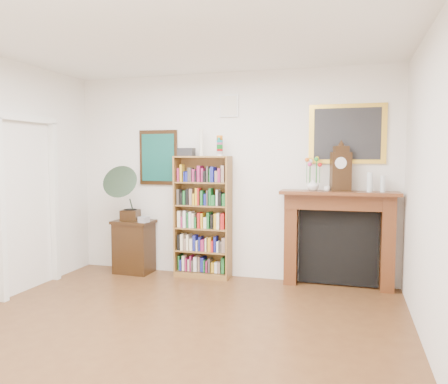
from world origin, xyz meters
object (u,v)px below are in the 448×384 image
bottle_left (370,182)px  bottle_right (383,184)px  cd_stack (144,220)px  flower_vase (313,185)px  gramophone (125,190)px  side_cabinet (134,247)px  bookshelf (203,210)px  teacup (327,189)px  mantel_clock (341,169)px  fireplace (338,230)px

bottle_left → bottle_right: (0.15, 0.02, -0.02)m
cd_stack → flower_vase: flower_vase is taller
gramophone → side_cabinet: bearing=45.6°
bookshelf → bottle_left: (2.17, -0.02, 0.42)m
teacup → bottle_right: size_ratio=0.39×
mantel_clock → bottle_right: bearing=-16.9°
fireplace → bottle_left: bearing=-12.6°
fireplace → mantel_clock: size_ratio=2.61×
cd_stack → mantel_clock: bearing=4.0°
bottle_left → bottle_right: bottle_left is taller
gramophone → bottle_left: (3.26, 0.14, 0.16)m
gramophone → mantel_clock: bearing=-6.3°
bookshelf → bottle_left: size_ratio=8.02×
fireplace → flower_vase: size_ratio=9.33×
side_cabinet → teacup: bearing=2.2°
flower_vase → bookshelf: bearing=179.0°
bookshelf → fireplace: bearing=2.3°
mantel_clock → side_cabinet: bearing=163.5°
gramophone → bottle_right: size_ratio=3.91×
mantel_clock → flower_vase: (-0.33, -0.02, -0.19)m
bottle_left → flower_vase: bearing=-179.5°
bookshelf → flower_vase: bookshelf is taller
bookshelf → bottle_right: 2.35m
side_cabinet → cd_stack: cd_stack is taller
gramophone → cd_stack: bearing=-14.8°
cd_stack → mantel_clock: size_ratio=0.21×
bookshelf → teacup: bearing=-0.9°
gramophone → mantel_clock: (2.91, 0.15, 0.31)m
bottle_left → bookshelf: bearing=179.4°
side_cabinet → flower_vase: (2.51, 0.04, 0.93)m
bottle_left → mantel_clock: bearing=177.6°
mantel_clock → bottle_left: size_ratio=2.35×
gramophone → teacup: bearing=-7.0°
teacup → fireplace: bearing=34.0°
cd_stack → mantel_clock: mantel_clock is taller
mantel_clock → teacup: size_ratio=7.24×
cd_stack → bottle_right: bearing=3.5°
cd_stack → bottle_right: (3.11, 0.19, 0.54)m
side_cabinet → mantel_clock: bearing=3.0°
bookshelf → mantel_clock: bookshelf is taller
bookshelf → bottle_right: (2.32, 0.00, 0.40)m
bookshelf → bottle_left: bookshelf is taller
fireplace → bottle_right: 0.79m
side_cabinet → flower_vase: size_ratio=4.80×
bottle_left → bottle_right: 0.15m
teacup → bottle_left: size_ratio=0.32×
mantel_clock → flower_vase: bearing=165.9°
cd_stack → teacup: teacup is taller
mantel_clock → cd_stack: bearing=166.4°
teacup → bottle_left: bottle_left is taller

